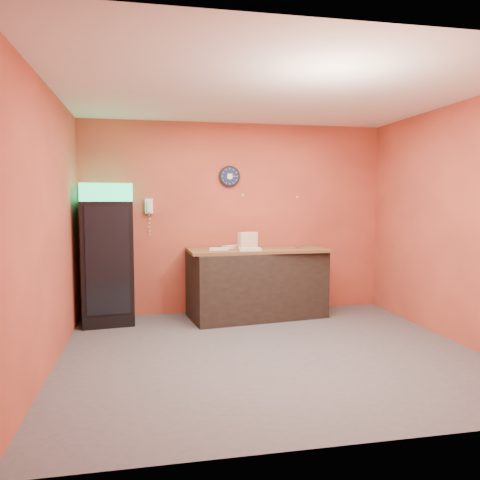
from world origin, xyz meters
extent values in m
plane|color=#47474C|center=(0.00, 0.00, 0.00)|extent=(4.50, 4.50, 0.00)
cube|color=#CA5539|center=(0.00, 2.00, 1.40)|extent=(4.50, 0.02, 2.80)
cube|color=#CA5539|center=(-2.25, 0.00, 1.40)|extent=(0.02, 4.00, 2.80)
cube|color=#CA5539|center=(2.25, 0.00, 1.40)|extent=(0.02, 4.00, 2.80)
cube|color=white|center=(0.00, 0.00, 2.80)|extent=(4.50, 4.00, 0.02)
cube|color=black|center=(-1.85, 1.65, 0.83)|extent=(0.74, 0.74, 1.65)
cube|color=#19D67F|center=(-1.85, 1.65, 1.77)|extent=(0.74, 0.74, 0.24)
cube|color=black|center=(-1.89, 1.32, 0.90)|extent=(0.55, 0.08, 1.42)
cube|color=black|center=(0.22, 1.58, 0.47)|extent=(1.99, 1.09, 0.94)
cylinder|color=black|center=(-0.10, 1.98, 2.02)|extent=(0.31, 0.05, 0.31)
cylinder|color=#0F1433|center=(-0.10, 1.95, 2.02)|extent=(0.27, 0.01, 0.27)
cube|color=white|center=(-0.10, 1.94, 2.02)|extent=(0.08, 0.00, 0.08)
cube|color=white|center=(-1.28, 1.96, 1.58)|extent=(0.11, 0.07, 0.21)
cube|color=white|center=(-1.28, 1.91, 1.58)|extent=(0.05, 0.04, 0.17)
cube|color=brown|center=(0.22, 1.58, 0.96)|extent=(1.97, 0.91, 0.04)
cube|color=#F6EBBF|center=(0.09, 1.57, 1.01)|extent=(0.29, 0.19, 0.06)
cube|color=#F6EBBF|center=(0.09, 1.57, 1.07)|extent=(0.29, 0.19, 0.06)
cube|color=#F6EBBF|center=(0.09, 1.57, 1.13)|extent=(0.29, 0.19, 0.06)
cube|color=#F6EBBF|center=(0.09, 1.57, 1.19)|extent=(0.29, 0.19, 0.06)
cube|color=silver|center=(-0.35, 1.44, 1.00)|extent=(0.26, 0.12, 0.04)
cube|color=silver|center=(0.06, 1.29, 1.01)|extent=(0.30, 0.13, 0.04)
cube|color=silver|center=(-0.11, 1.69, 1.00)|extent=(0.30, 0.24, 0.04)
cylinder|color=silver|center=(0.13, 1.74, 1.01)|extent=(0.05, 0.05, 0.05)
camera|label=1|loc=(-1.30, -4.86, 1.66)|focal=35.00mm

